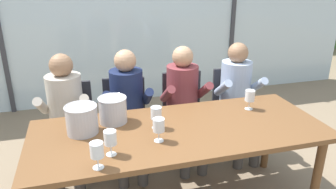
{
  "coord_description": "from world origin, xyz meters",
  "views": [
    {
      "loc": [
        -0.69,
        -2.11,
        1.89
      ],
      "look_at": [
        0.0,
        0.35,
        0.9
      ],
      "focal_mm": 34.38,
      "sensor_mm": 36.0,
      "label": 1
    }
  ],
  "objects": [
    {
      "name": "chair_left_of_center",
      "position": [
        -0.31,
        0.85,
        0.52
      ],
      "size": [
        0.5,
        0.5,
        0.89
      ],
      "rotation": [
        0.0,
        0.0,
        -0.14
      ],
      "color": "#232328",
      "rests_on": "ground"
    },
    {
      "name": "wine_glass_by_left_taster",
      "position": [
        0.69,
        0.19,
        0.87
      ],
      "size": [
        0.08,
        0.08,
        0.17
      ],
      "color": "silver",
      "rests_on": "dining_table"
    },
    {
      "name": "chair_center",
      "position": [
        0.33,
        0.89,
        0.52
      ],
      "size": [
        0.46,
        0.46,
        0.89
      ],
      "rotation": [
        0.0,
        0.0,
        -0.04
      ],
      "color": "#232328",
      "rests_on": "ground"
    },
    {
      "name": "person_maroon_top",
      "position": [
        0.28,
        0.73,
        0.69
      ],
      "size": [
        0.46,
        0.61,
        1.21
      ],
      "rotation": [
        0.0,
        0.0,
        0.0
      ],
      "color": "brown",
      "rests_on": "ground"
    },
    {
      "name": "window_glass_panel",
      "position": [
        0.0,
        2.59,
        1.3
      ],
      "size": [
        7.46,
        0.03,
        2.6
      ],
      "primitive_type": "cube",
      "color": "silver",
      "rests_on": "ground"
    },
    {
      "name": "wine_glass_spare_empty",
      "position": [
        -0.21,
        -0.14,
        0.88
      ],
      "size": [
        0.08,
        0.08,
        0.17
      ],
      "color": "silver",
      "rests_on": "dining_table"
    },
    {
      "name": "hillside_vineyard",
      "position": [
        0.0,
        5.85,
        0.89
      ],
      "size": [
        13.46,
        2.4,
        1.78
      ],
      "primitive_type": "cube",
      "color": "#477A38",
      "rests_on": "ground"
    },
    {
      "name": "chair_right_of_center",
      "position": [
        0.89,
        0.87,
        0.52
      ],
      "size": [
        0.49,
        0.49,
        0.89
      ],
      "rotation": [
        0.0,
        0.0,
        -0.12
      ],
      "color": "#232328",
      "rests_on": "ground"
    },
    {
      "name": "wine_glass_center_pour",
      "position": [
        -0.55,
        -0.24,
        0.87
      ],
      "size": [
        0.08,
        0.08,
        0.17
      ],
      "color": "silver",
      "rests_on": "dining_table"
    },
    {
      "name": "dining_table",
      "position": [
        0.0,
        0.0,
        0.68
      ],
      "size": [
        2.26,
        0.92,
        0.75
      ],
      "color": "brown",
      "rests_on": "ground"
    },
    {
      "name": "ice_bucket_primary",
      "position": [
        -0.72,
        0.13,
        0.87
      ],
      "size": [
        0.24,
        0.24,
        0.22
      ],
      "color": "#B7B7BC",
      "rests_on": "dining_table"
    },
    {
      "name": "chair_near_curtain",
      "position": [
        -0.83,
        0.86,
        0.52
      ],
      "size": [
        0.47,
        0.47,
        0.89
      ],
      "rotation": [
        0.0,
        0.0,
        -0.08
      ],
      "color": "#232328",
      "rests_on": "ground"
    },
    {
      "name": "window_mullion_right",
      "position": [
        1.68,
        2.57,
        1.3
      ],
      "size": [
        0.06,
        0.06,
        2.6
      ],
      "primitive_type": "cube",
      "color": "#38383D",
      "rests_on": "ground"
    },
    {
      "name": "person_beige_jumper",
      "position": [
        -0.87,
        0.73,
        0.69
      ],
      "size": [
        0.48,
        0.63,
        1.21
      ],
      "rotation": [
        0.0,
        0.0,
        -0.08
      ],
      "color": "#B7AD9E",
      "rests_on": "ground"
    },
    {
      "name": "ice_bucket_secondary",
      "position": [
        -0.48,
        0.25,
        0.86
      ],
      "size": [
        0.23,
        0.23,
        0.21
      ],
      "color": "#B7B7BC",
      "rests_on": "dining_table"
    },
    {
      "name": "person_navy_polo",
      "position": [
        -0.29,
        0.73,
        0.69
      ],
      "size": [
        0.48,
        0.63,
        1.21
      ],
      "rotation": [
        0.0,
        0.0,
        -0.08
      ],
      "color": "#192347",
      "rests_on": "ground"
    },
    {
      "name": "wine_glass_by_right_taster",
      "position": [
        -0.65,
        -0.37,
        0.88
      ],
      "size": [
        0.08,
        0.08,
        0.17
      ],
      "color": "silver",
      "rests_on": "dining_table"
    },
    {
      "name": "wine_glass_near_bucket",
      "position": [
        -0.17,
        0.06,
        0.87
      ],
      "size": [
        0.08,
        0.08,
        0.17
      ],
      "color": "silver",
      "rests_on": "dining_table"
    },
    {
      "name": "person_pale_blue_shirt",
      "position": [
        0.87,
        0.73,
        0.69
      ],
      "size": [
        0.48,
        0.62,
        1.21
      ],
      "rotation": [
        0.0,
        0.0,
        -0.06
      ],
      "color": "#9EB2D1",
      "rests_on": "ground"
    },
    {
      "name": "ground",
      "position": [
        0.0,
        1.0,
        0.0
      ],
      "size": [
        14.0,
        14.0,
        0.0
      ],
      "primitive_type": "plane",
      "color": "#847056"
    }
  ]
}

